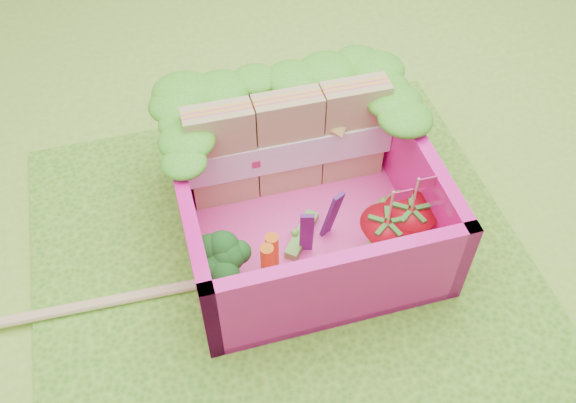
# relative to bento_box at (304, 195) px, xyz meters

# --- Properties ---
(ground) EXTENTS (14.00, 14.00, 0.00)m
(ground) POSITION_rel_bento_box_xyz_m (-0.17, -0.28, -0.31)
(ground) COLOR #84BC35
(ground) RESTS_ON ground
(placemat) EXTENTS (2.60, 2.60, 0.03)m
(placemat) POSITION_rel_bento_box_xyz_m (-0.17, -0.28, -0.29)
(placemat) COLOR #4B9020
(placemat) RESTS_ON ground
(bento_floor) EXTENTS (1.30, 1.30, 0.05)m
(bento_floor) POSITION_rel_bento_box_xyz_m (-0.00, 0.00, -0.25)
(bento_floor) COLOR #F63EA1
(bento_floor) RESTS_ON placemat
(bento_box) EXTENTS (1.30, 1.30, 0.55)m
(bento_box) POSITION_rel_bento_box_xyz_m (0.00, 0.00, 0.00)
(bento_box) COLOR #F51490
(bento_box) RESTS_ON placemat
(lettuce_ruffle) EXTENTS (1.43, 0.77, 0.11)m
(lettuce_ruffle) POSITION_rel_bento_box_xyz_m (-0.00, 0.45, 0.33)
(lettuce_ruffle) COLOR #249B1C
(lettuce_ruffle) RESTS_ON bento_box
(sandwich_stack) EXTENTS (1.16, 0.18, 0.64)m
(sandwich_stack) POSITION_rel_bento_box_xyz_m (0.01, 0.31, 0.09)
(sandwich_stack) COLOR tan
(sandwich_stack) RESTS_ON bento_floor
(broccoli) EXTENTS (0.32, 0.32, 0.25)m
(broccoli) POSITION_rel_bento_box_xyz_m (-0.49, -0.28, -0.05)
(broccoli) COLOR #6A9749
(broccoli) RESTS_ON bento_floor
(carrot_sticks) EXTENTS (0.11, 0.12, 0.28)m
(carrot_sticks) POSITION_rel_bento_box_xyz_m (-0.26, -0.29, -0.09)
(carrot_sticks) COLOR orange
(carrot_sticks) RESTS_ON bento_floor
(purple_wedges) EXTENTS (0.23, 0.12, 0.38)m
(purple_wedges) POSITION_rel_bento_box_xyz_m (0.03, -0.18, -0.04)
(purple_wedges) COLOR #481854
(purple_wedges) RESTS_ON bento_floor
(strawberry_left) EXTENTS (0.28, 0.28, 0.52)m
(strawberry_left) POSITION_rel_bento_box_xyz_m (0.34, -0.33, -0.08)
(strawberry_left) COLOR #B90B0B
(strawberry_left) RESTS_ON bento_floor
(strawberry_right) EXTENTS (0.28, 0.28, 0.52)m
(strawberry_right) POSITION_rel_bento_box_xyz_m (0.48, -0.29, -0.08)
(strawberry_right) COLOR #B90B0B
(strawberry_right) RESTS_ON bento_floor
(snap_peas) EXTENTS (0.83, 0.56, 0.05)m
(snap_peas) POSITION_rel_bento_box_xyz_m (0.29, -0.20, -0.20)
(snap_peas) COLOR #5CB438
(snap_peas) RESTS_ON bento_floor
(chopsticks) EXTENTS (2.35, 0.15, 0.04)m
(chopsticks) POSITION_rel_bento_box_xyz_m (-1.29, -0.20, -0.25)
(chopsticks) COLOR #DAAF77
(chopsticks) RESTS_ON placemat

